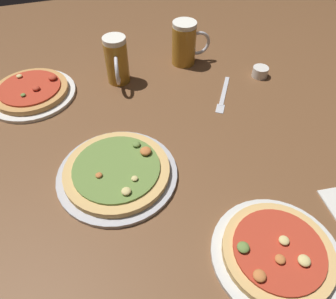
{
  "coord_description": "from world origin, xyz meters",
  "views": [
    {
      "loc": [
        -0.18,
        -0.57,
        0.65
      ],
      "look_at": [
        0.0,
        0.0,
        0.02
      ],
      "focal_mm": 33.74,
      "sensor_mm": 36.0,
      "label": 1
    }
  ],
  "objects_px": {
    "pizza_plate_near": "(277,253)",
    "ramekin_butter": "(260,72)",
    "fork_left": "(223,95)",
    "pizza_plate_side": "(117,172)",
    "beer_mug_dark": "(117,61)",
    "beer_mug_amber": "(185,43)",
    "pizza_plate_far": "(31,92)"
  },
  "relations": [
    {
      "from": "pizza_plate_near",
      "to": "beer_mug_amber",
      "type": "height_order",
      "value": "beer_mug_amber"
    },
    {
      "from": "beer_mug_dark",
      "to": "ramekin_butter",
      "type": "bearing_deg",
      "value": -14.13
    },
    {
      "from": "ramekin_butter",
      "to": "beer_mug_amber",
      "type": "bearing_deg",
      "value": 143.05
    },
    {
      "from": "beer_mug_amber",
      "to": "fork_left",
      "type": "height_order",
      "value": "beer_mug_amber"
    },
    {
      "from": "pizza_plate_far",
      "to": "ramekin_butter",
      "type": "bearing_deg",
      "value": -9.4
    },
    {
      "from": "pizza_plate_near",
      "to": "pizza_plate_far",
      "type": "relative_size",
      "value": 0.97
    },
    {
      "from": "ramekin_butter",
      "to": "fork_left",
      "type": "xyz_separation_m",
      "value": [
        -0.17,
        -0.07,
        -0.01
      ]
    },
    {
      "from": "pizza_plate_side",
      "to": "beer_mug_dark",
      "type": "bearing_deg",
      "value": 77.77
    },
    {
      "from": "beer_mug_amber",
      "to": "beer_mug_dark",
      "type": "bearing_deg",
      "value": -169.7
    },
    {
      "from": "pizza_plate_near",
      "to": "ramekin_butter",
      "type": "relative_size",
      "value": 5.01
    },
    {
      "from": "pizza_plate_far",
      "to": "beer_mug_dark",
      "type": "distance_m",
      "value": 0.3
    },
    {
      "from": "pizza_plate_far",
      "to": "fork_left",
      "type": "relative_size",
      "value": 1.57
    },
    {
      "from": "pizza_plate_near",
      "to": "beer_mug_dark",
      "type": "xyz_separation_m",
      "value": [
        -0.19,
        0.74,
        0.06
      ]
    },
    {
      "from": "ramekin_butter",
      "to": "pizza_plate_side",
      "type": "bearing_deg",
      "value": -152.85
    },
    {
      "from": "pizza_plate_far",
      "to": "pizza_plate_near",
      "type": "bearing_deg",
      "value": -57.23
    },
    {
      "from": "pizza_plate_far",
      "to": "pizza_plate_side",
      "type": "height_order",
      "value": "same"
    },
    {
      "from": "pizza_plate_far",
      "to": "fork_left",
      "type": "distance_m",
      "value": 0.64
    },
    {
      "from": "pizza_plate_far",
      "to": "pizza_plate_side",
      "type": "xyz_separation_m",
      "value": [
        0.2,
        -0.43,
        0.0
      ]
    },
    {
      "from": "pizza_plate_side",
      "to": "fork_left",
      "type": "xyz_separation_m",
      "value": [
        0.41,
        0.23,
        -0.01
      ]
    },
    {
      "from": "pizza_plate_near",
      "to": "beer_mug_dark",
      "type": "bearing_deg",
      "value": 104.05
    },
    {
      "from": "pizza_plate_near",
      "to": "pizza_plate_far",
      "type": "xyz_separation_m",
      "value": [
        -0.48,
        0.75,
        -0.0
      ]
    },
    {
      "from": "pizza_plate_far",
      "to": "pizza_plate_side",
      "type": "bearing_deg",
      "value": -64.42
    },
    {
      "from": "pizza_plate_side",
      "to": "ramekin_butter",
      "type": "relative_size",
      "value": 5.64
    },
    {
      "from": "pizza_plate_side",
      "to": "ramekin_butter",
      "type": "distance_m",
      "value": 0.65
    },
    {
      "from": "beer_mug_dark",
      "to": "beer_mug_amber",
      "type": "distance_m",
      "value": 0.27
    },
    {
      "from": "pizza_plate_near",
      "to": "ramekin_butter",
      "type": "distance_m",
      "value": 0.69
    },
    {
      "from": "beer_mug_amber",
      "to": "pizza_plate_far",
      "type": "bearing_deg",
      "value": -175.8
    },
    {
      "from": "pizza_plate_far",
      "to": "pizza_plate_side",
      "type": "distance_m",
      "value": 0.47
    },
    {
      "from": "pizza_plate_side",
      "to": "beer_mug_dark",
      "type": "height_order",
      "value": "beer_mug_dark"
    },
    {
      "from": "pizza_plate_near",
      "to": "beer_mug_amber",
      "type": "relative_size",
      "value": 1.76
    },
    {
      "from": "pizza_plate_near",
      "to": "fork_left",
      "type": "distance_m",
      "value": 0.57
    },
    {
      "from": "pizza_plate_side",
      "to": "fork_left",
      "type": "height_order",
      "value": "pizza_plate_side"
    }
  ]
}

